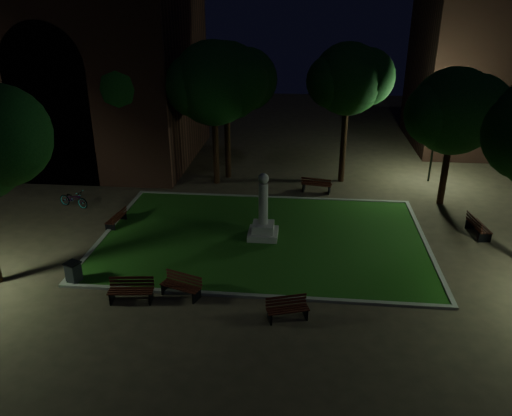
# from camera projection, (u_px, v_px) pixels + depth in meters

# --- Properties ---
(ground) EXTENTS (80.00, 80.00, 0.00)m
(ground) POSITION_uv_depth(u_px,v_px,m) (259.00, 258.00, 22.02)
(ground) COLOR #463929
(lawn) EXTENTS (15.00, 10.00, 0.08)m
(lawn) POSITION_uv_depth(u_px,v_px,m) (263.00, 237.00, 23.83)
(lawn) COLOR #1D4C13
(lawn) RESTS_ON ground
(lawn_kerb) EXTENTS (15.40, 10.40, 0.12)m
(lawn_kerb) POSITION_uv_depth(u_px,v_px,m) (263.00, 237.00, 23.83)
(lawn_kerb) COLOR slate
(lawn_kerb) RESTS_ON ground
(monument) EXTENTS (1.40, 1.40, 3.20)m
(monument) POSITION_uv_depth(u_px,v_px,m) (263.00, 220.00, 23.47)
(monument) COLOR gray
(monument) RESTS_ON lawn
(building_main) EXTENTS (20.00, 12.00, 15.00)m
(building_main) POSITION_uv_depth(u_px,v_px,m) (43.00, 49.00, 33.20)
(building_main) COLOR #43231A
(building_main) RESTS_ON ground
(tree_north_wl) EXTENTS (5.93, 4.84, 8.48)m
(tree_north_wl) POSITION_uv_depth(u_px,v_px,m) (215.00, 83.00, 28.48)
(tree_north_wl) COLOR black
(tree_north_wl) RESTS_ON ground
(tree_north_er) EXTENTS (5.12, 4.18, 8.34)m
(tree_north_er) POSITION_uv_depth(u_px,v_px,m) (350.00, 79.00, 28.71)
(tree_north_er) COLOR black
(tree_north_er) RESTS_ON ground
(tree_ne) EXTENTS (5.55, 4.53, 7.44)m
(tree_ne) POSITION_uv_depth(u_px,v_px,m) (456.00, 111.00, 25.79)
(tree_ne) COLOR black
(tree_ne) RESTS_ON ground
(tree_nw) EXTENTS (6.18, 5.05, 8.37)m
(tree_nw) POSITION_uv_depth(u_px,v_px,m) (132.00, 83.00, 29.92)
(tree_nw) COLOR black
(tree_nw) RESTS_ON ground
(tree_far_north) EXTENTS (5.70, 4.66, 8.33)m
(tree_far_north) POSITION_uv_depth(u_px,v_px,m) (228.00, 81.00, 29.52)
(tree_far_north) COLOR black
(tree_far_north) RESTS_ON ground
(lamppost_nw) EXTENTS (1.18, 0.28, 4.21)m
(lamppost_nw) POSITION_uv_depth(u_px,v_px,m) (64.00, 135.00, 29.92)
(lamppost_nw) COLOR black
(lamppost_nw) RESTS_ON ground
(lamppost_ne) EXTENTS (1.18, 0.28, 4.21)m
(lamppost_ne) POSITION_uv_depth(u_px,v_px,m) (435.00, 135.00, 30.00)
(lamppost_ne) COLOR black
(lamppost_ne) RESTS_ON ground
(bench_near_left) EXTENTS (1.70, 1.07, 0.88)m
(bench_near_left) POSITION_uv_depth(u_px,v_px,m) (182.00, 286.00, 19.16)
(bench_near_left) COLOR black
(bench_near_left) RESTS_ON ground
(bench_near_right) EXTENTS (1.60, 0.96, 0.83)m
(bench_near_right) POSITION_uv_depth(u_px,v_px,m) (287.00, 309.00, 17.80)
(bench_near_right) COLOR black
(bench_near_right) RESTS_ON ground
(bench_west_near) EXTENTS (1.74, 0.78, 0.92)m
(bench_west_near) POSITION_uv_depth(u_px,v_px,m) (131.00, 291.00, 18.82)
(bench_west_near) COLOR black
(bench_west_near) RESTS_ON ground
(bench_left_side) EXTENTS (0.67, 1.53, 0.81)m
(bench_left_side) POSITION_uv_depth(u_px,v_px,m) (117.00, 219.00, 24.97)
(bench_left_side) COLOR black
(bench_left_side) RESTS_ON ground
(bench_right_side) EXTENTS (0.81, 1.79, 0.95)m
(bench_right_side) POSITION_uv_depth(u_px,v_px,m) (477.00, 227.00, 23.98)
(bench_right_side) COLOR black
(bench_right_side) RESTS_ON ground
(bench_far_side) EXTENTS (1.82, 0.92, 0.95)m
(bench_far_side) POSITION_uv_depth(u_px,v_px,m) (316.00, 185.00, 29.21)
(bench_far_side) COLOR black
(bench_far_side) RESTS_ON ground
(trash_bin) EXTENTS (0.69, 0.69, 0.91)m
(trash_bin) POSITION_uv_depth(u_px,v_px,m) (73.00, 272.00, 20.00)
(trash_bin) COLOR black
(trash_bin) RESTS_ON ground
(bicycle) EXTENTS (1.94, 1.11, 0.96)m
(bicycle) POSITION_uv_depth(u_px,v_px,m) (73.00, 199.00, 27.19)
(bicycle) COLOR black
(bicycle) RESTS_ON ground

